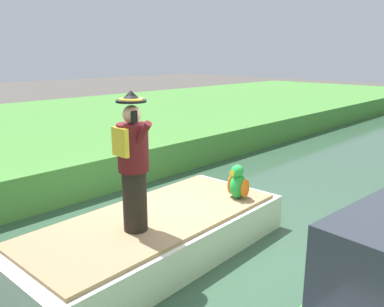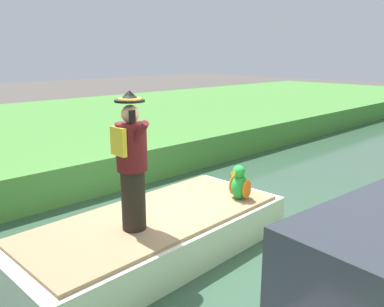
% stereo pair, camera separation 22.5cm
% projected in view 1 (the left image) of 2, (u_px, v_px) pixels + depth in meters
% --- Properties ---
extents(ground_plane, '(80.00, 80.00, 0.00)m').
position_uv_depth(ground_plane, '(181.00, 248.00, 6.25)').
color(ground_plane, '#4C4742').
extents(canal_water, '(5.38, 48.00, 0.10)m').
position_uv_depth(canal_water, '(181.00, 245.00, 6.24)').
color(canal_water, '#33513D').
rests_on(canal_water, ground).
extents(boat, '(1.97, 4.27, 0.61)m').
position_uv_depth(boat, '(155.00, 236.00, 5.78)').
color(boat, silver).
rests_on(boat, canal_water).
extents(person_pirate, '(0.61, 0.42, 1.85)m').
position_uv_depth(person_pirate, '(133.00, 163.00, 5.04)').
color(person_pirate, black).
rests_on(person_pirate, boat).
extents(parrot_plush, '(0.36, 0.34, 0.57)m').
position_uv_depth(parrot_plush, '(238.00, 184.00, 6.36)').
color(parrot_plush, green).
rests_on(parrot_plush, boat).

